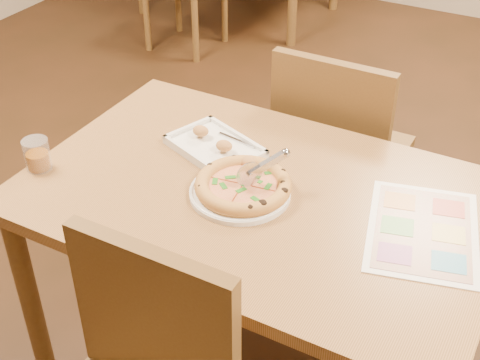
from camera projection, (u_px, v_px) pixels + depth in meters
The scene contains 8 objects.
dining_table at pixel (259, 216), 1.89m from camera, with size 1.30×0.85×0.72m.
chair_far at pixel (337, 138), 2.36m from camera, with size 0.42×0.42×0.47m.
plate at pixel (240, 193), 1.82m from camera, with size 0.28×0.28×0.01m, color white.
pizza at pixel (243, 185), 1.82m from camera, with size 0.27×0.27×0.04m.
pizza_cutter at pixel (262, 167), 1.79m from camera, with size 0.10×0.12×0.09m.
appetizer_tray at pixel (217, 148), 2.00m from camera, with size 0.33×0.27×0.05m.
glass_tumbler at pixel (37, 156), 1.91m from camera, with size 0.07×0.07×0.09m.
menu at pixel (423, 230), 1.70m from camera, with size 0.27×0.38×0.01m, color white.
Camera 1 is at (0.66, -1.33, 1.81)m, focal length 50.00 mm.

